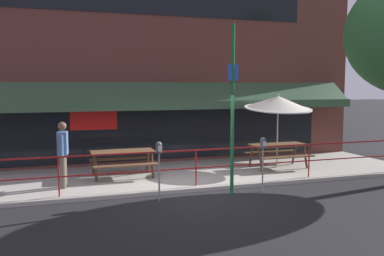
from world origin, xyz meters
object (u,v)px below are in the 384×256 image
at_px(parking_meter_near, 159,153).
at_px(pedestrian_walking, 63,151).
at_px(street_sign_pole, 232,108).
at_px(parking_meter_far, 263,148).
at_px(patio_umbrella_centre, 278,103).
at_px(picnic_table_left, 123,156).
at_px(picnic_table_centre, 278,149).

bearing_deg(parking_meter_near, pedestrian_walking, 141.75).
xyz_separation_m(parking_meter_near, street_sign_pole, (1.89, 0.03, 1.03)).
bearing_deg(parking_meter_far, patio_umbrella_centre, 53.27).
xyz_separation_m(picnic_table_left, street_sign_pole, (2.34, -2.46, 1.47)).
bearing_deg(picnic_table_left, parking_meter_far, -37.90).
bearing_deg(street_sign_pole, parking_meter_near, -179.20).
height_order(picnic_table_left, parking_meter_far, parking_meter_far).
xyz_separation_m(patio_umbrella_centre, street_sign_pole, (-2.63, -2.36, -0.00)).
relative_size(picnic_table_left, parking_meter_near, 1.27).
distance_m(pedestrian_walking, parking_meter_near, 2.71).
bearing_deg(picnic_table_centre, parking_meter_near, -152.98).
bearing_deg(pedestrian_walking, parking_meter_far, -19.02).
distance_m(picnic_table_left, patio_umbrella_centre, 5.19).
bearing_deg(patio_umbrella_centre, picnic_table_left, 178.83).
relative_size(picnic_table_centre, patio_umbrella_centre, 0.75).
bearing_deg(parking_meter_far, parking_meter_near, 179.95).
bearing_deg(street_sign_pole, parking_meter_far, -1.92).
bearing_deg(pedestrian_walking, parking_meter_near, -38.25).
relative_size(pedestrian_walking, parking_meter_near, 1.20).
bearing_deg(parking_meter_near, picnic_table_left, 100.37).
xyz_separation_m(parking_meter_near, parking_meter_far, (2.74, -0.00, 0.00)).
relative_size(picnic_table_centre, pedestrian_walking, 1.05).
xyz_separation_m(picnic_table_centre, parking_meter_far, (-1.78, -2.31, 0.44)).
bearing_deg(patio_umbrella_centre, parking_meter_far, -126.73).
bearing_deg(picnic_table_centre, street_sign_pole, -139.10).
distance_m(picnic_table_left, picnic_table_centre, 4.98).
height_order(pedestrian_walking, parking_meter_near, pedestrian_walking).
bearing_deg(picnic_table_left, street_sign_pole, -46.36).
distance_m(patio_umbrella_centre, parking_meter_near, 5.21).
bearing_deg(parking_meter_far, picnic_table_left, 142.10).
distance_m(picnic_table_left, pedestrian_walking, 1.89).
bearing_deg(picnic_table_centre, parking_meter_far, -127.65).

